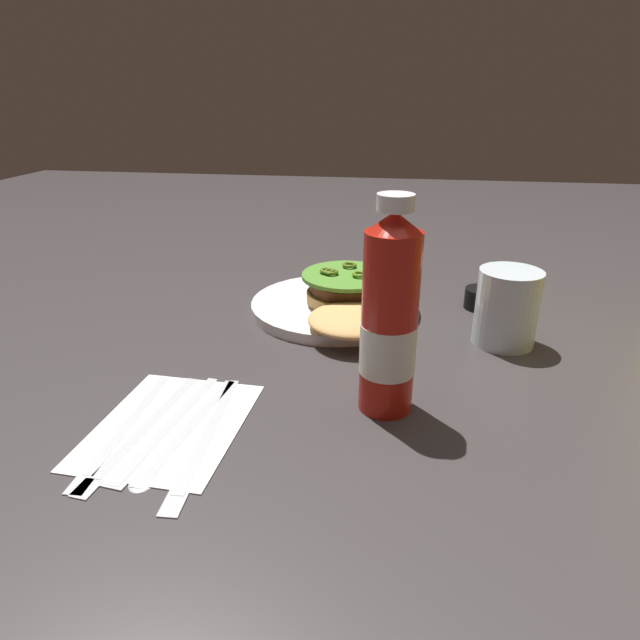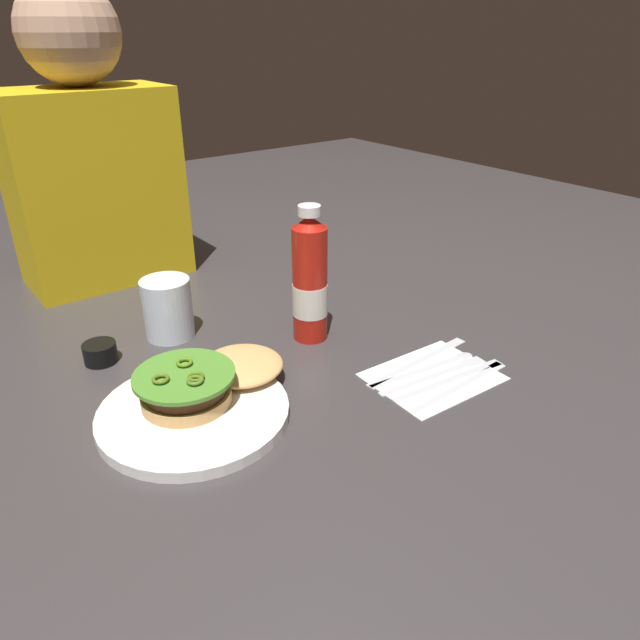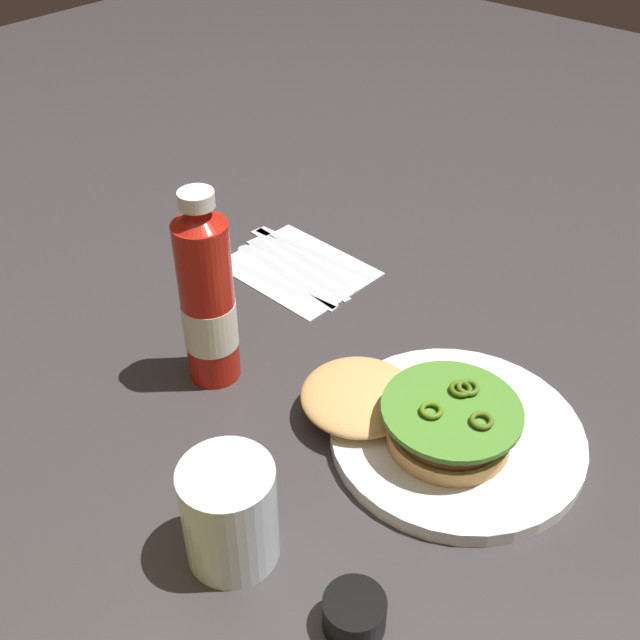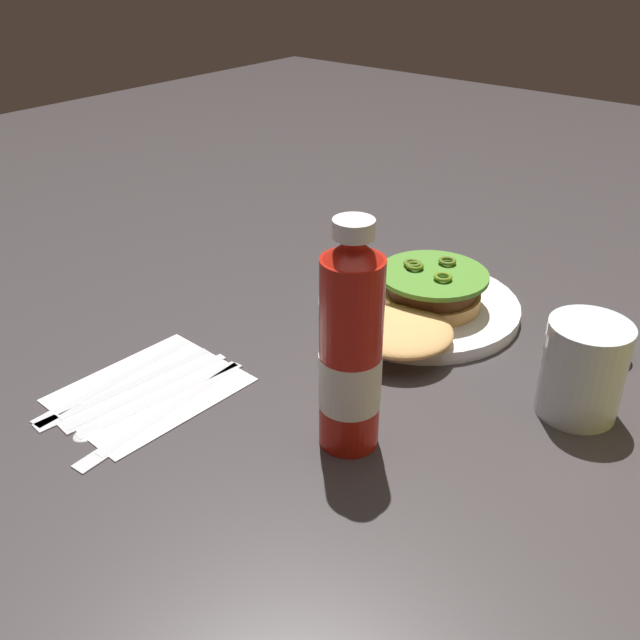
{
  "view_description": "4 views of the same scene",
  "coord_description": "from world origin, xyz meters",
  "px_view_note": "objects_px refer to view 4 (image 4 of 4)",
  "views": [
    {
      "loc": [
        0.66,
        0.03,
        0.32
      ],
      "look_at": [
        0.05,
        -0.07,
        0.06
      ],
      "focal_mm": 30.35,
      "sensor_mm": 36.0,
      "label": 1
    },
    {
      "loc": [
        -0.38,
        -0.69,
        0.48
      ],
      "look_at": [
        0.12,
        -0.05,
        0.07
      ],
      "focal_mm": 32.76,
      "sensor_mm": 36.0,
      "label": 2
    },
    {
      "loc": [
        -0.37,
        0.43,
        0.58
      ],
      "look_at": [
        0.08,
        -0.09,
        0.05
      ],
      "focal_mm": 42.8,
      "sensor_mm": 36.0,
      "label": 3
    },
    {
      "loc": [
        0.59,
        0.35,
        0.45
      ],
      "look_at": [
        0.04,
        -0.1,
        0.05
      ],
      "focal_mm": 39.79,
      "sensor_mm": 36.0,
      "label": 4
    }
  ],
  "objects_px": {
    "napkin": "(150,389)",
    "table_knife": "(116,389)",
    "burger_sandwich": "(421,303)",
    "water_glass": "(583,369)",
    "dinner_plate": "(418,306)",
    "steak_knife": "(155,416)",
    "ketchup_bottle": "(351,353)",
    "spoon_utensil": "(137,406)",
    "condiment_cup": "(607,344)",
    "butter_knife": "(107,382)",
    "fork_utensil": "(134,394)"
  },
  "relations": [
    {
      "from": "dinner_plate",
      "to": "steak_knife",
      "type": "bearing_deg",
      "value": -12.71
    },
    {
      "from": "ketchup_bottle",
      "to": "steak_knife",
      "type": "height_order",
      "value": "ketchup_bottle"
    },
    {
      "from": "burger_sandwich",
      "to": "fork_utensil",
      "type": "height_order",
      "value": "burger_sandwich"
    },
    {
      "from": "condiment_cup",
      "to": "dinner_plate",
      "type": "bearing_deg",
      "value": -77.85
    },
    {
      "from": "condiment_cup",
      "to": "burger_sandwich",
      "type": "bearing_deg",
      "value": -67.04
    },
    {
      "from": "ketchup_bottle",
      "to": "napkin",
      "type": "bearing_deg",
      "value": -71.99
    },
    {
      "from": "dinner_plate",
      "to": "steak_knife",
      "type": "height_order",
      "value": "dinner_plate"
    },
    {
      "from": "steak_knife",
      "to": "table_knife",
      "type": "bearing_deg",
      "value": -93.18
    },
    {
      "from": "napkin",
      "to": "fork_utensil",
      "type": "distance_m",
      "value": 0.02
    },
    {
      "from": "ketchup_bottle",
      "to": "spoon_utensil",
      "type": "height_order",
      "value": "ketchup_bottle"
    },
    {
      "from": "condiment_cup",
      "to": "table_knife",
      "type": "height_order",
      "value": "condiment_cup"
    },
    {
      "from": "condiment_cup",
      "to": "table_knife",
      "type": "relative_size",
      "value": 0.25
    },
    {
      "from": "burger_sandwich",
      "to": "water_glass",
      "type": "distance_m",
      "value": 0.22
    },
    {
      "from": "table_knife",
      "to": "water_glass",
      "type": "bearing_deg",
      "value": 125.81
    },
    {
      "from": "burger_sandwich",
      "to": "water_glass",
      "type": "height_order",
      "value": "water_glass"
    },
    {
      "from": "condiment_cup",
      "to": "napkin",
      "type": "relative_size",
      "value": 0.28
    },
    {
      "from": "table_knife",
      "to": "spoon_utensil",
      "type": "distance_m",
      "value": 0.04
    },
    {
      "from": "burger_sandwich",
      "to": "spoon_utensil",
      "type": "xyz_separation_m",
      "value": [
        0.33,
        -0.14,
        -0.03
      ]
    },
    {
      "from": "burger_sandwich",
      "to": "napkin",
      "type": "height_order",
      "value": "burger_sandwich"
    },
    {
      "from": "dinner_plate",
      "to": "fork_utensil",
      "type": "height_order",
      "value": "dinner_plate"
    },
    {
      "from": "ketchup_bottle",
      "to": "table_knife",
      "type": "distance_m",
      "value": 0.28
    },
    {
      "from": "table_knife",
      "to": "butter_knife",
      "type": "bearing_deg",
      "value": -93.78
    },
    {
      "from": "condiment_cup",
      "to": "spoon_utensil",
      "type": "distance_m",
      "value": 0.54
    },
    {
      "from": "dinner_plate",
      "to": "butter_knife",
      "type": "xyz_separation_m",
      "value": [
        0.36,
        -0.17,
        -0.0
      ]
    },
    {
      "from": "dinner_plate",
      "to": "table_knife",
      "type": "height_order",
      "value": "dinner_plate"
    },
    {
      "from": "water_glass",
      "to": "steak_knife",
      "type": "bearing_deg",
      "value": -48.38
    },
    {
      "from": "water_glass",
      "to": "butter_knife",
      "type": "xyz_separation_m",
      "value": [
        0.28,
        -0.41,
        -0.05
      ]
    },
    {
      "from": "condiment_cup",
      "to": "table_knife",
      "type": "bearing_deg",
      "value": -42.74
    },
    {
      "from": "burger_sandwich",
      "to": "butter_knife",
      "type": "distance_m",
      "value": 0.38
    },
    {
      "from": "napkin",
      "to": "fork_utensil",
      "type": "xyz_separation_m",
      "value": [
        0.02,
        -0.0,
        0.0
      ]
    },
    {
      "from": "condiment_cup",
      "to": "napkin",
      "type": "xyz_separation_m",
      "value": [
        0.39,
        -0.36,
        -0.01
      ]
    },
    {
      "from": "dinner_plate",
      "to": "napkin",
      "type": "distance_m",
      "value": 0.36
    },
    {
      "from": "burger_sandwich",
      "to": "table_knife",
      "type": "relative_size",
      "value": 1.08
    },
    {
      "from": "steak_knife",
      "to": "ketchup_bottle",
      "type": "bearing_deg",
      "value": 120.12
    },
    {
      "from": "water_glass",
      "to": "butter_knife",
      "type": "relative_size",
      "value": 0.5
    },
    {
      "from": "water_glass",
      "to": "table_knife",
      "type": "height_order",
      "value": "water_glass"
    },
    {
      "from": "ketchup_bottle",
      "to": "water_glass",
      "type": "xyz_separation_m",
      "value": [
        -0.19,
        0.15,
        -0.05
      ]
    },
    {
      "from": "spoon_utensil",
      "to": "table_knife",
      "type": "bearing_deg",
      "value": -97.24
    },
    {
      "from": "table_knife",
      "to": "steak_knife",
      "type": "bearing_deg",
      "value": 86.82
    },
    {
      "from": "napkin",
      "to": "table_knife",
      "type": "distance_m",
      "value": 0.04
    },
    {
      "from": "burger_sandwich",
      "to": "spoon_utensil",
      "type": "bearing_deg",
      "value": -22.22
    },
    {
      "from": "napkin",
      "to": "table_knife",
      "type": "bearing_deg",
      "value": -44.08
    },
    {
      "from": "napkin",
      "to": "spoon_utensil",
      "type": "height_order",
      "value": "spoon_utensil"
    },
    {
      "from": "condiment_cup",
      "to": "spoon_utensil",
      "type": "relative_size",
      "value": 0.26
    },
    {
      "from": "dinner_plate",
      "to": "table_knife",
      "type": "bearing_deg",
      "value": -22.83
    },
    {
      "from": "spoon_utensil",
      "to": "butter_knife",
      "type": "bearing_deg",
      "value": -96.2
    },
    {
      "from": "condiment_cup",
      "to": "table_knife",
      "type": "distance_m",
      "value": 0.56
    },
    {
      "from": "table_knife",
      "to": "dinner_plate",
      "type": "bearing_deg",
      "value": 157.17
    },
    {
      "from": "water_glass",
      "to": "napkin",
      "type": "height_order",
      "value": "water_glass"
    },
    {
      "from": "condiment_cup",
      "to": "butter_knife",
      "type": "xyz_separation_m",
      "value": [
        0.41,
        -0.4,
        -0.01
      ]
    }
  ]
}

